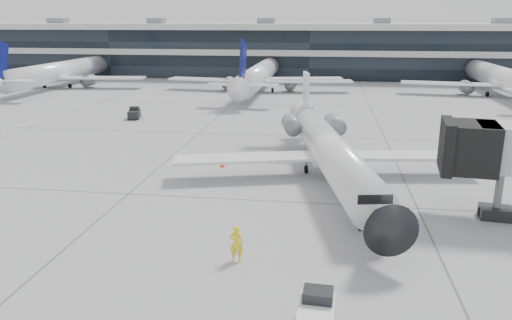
# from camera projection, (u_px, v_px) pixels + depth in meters

# --- Properties ---
(ground) EXTENTS (220.00, 220.00, 0.00)m
(ground) POSITION_uv_depth(u_px,v_px,m) (267.00, 201.00, 34.26)
(ground) COLOR gray
(ground) RESTS_ON ground
(terminal) EXTENTS (170.00, 22.00, 10.00)m
(terminal) POSITION_uv_depth(u_px,v_px,m) (311.00, 52.00, 111.04)
(terminal) COLOR black
(terminal) RESTS_ON ground
(bg_jet_left) EXTENTS (32.00, 40.00, 9.60)m
(bg_jet_left) POSITION_uv_depth(u_px,v_px,m) (63.00, 87.00, 92.80)
(bg_jet_left) COLOR white
(bg_jet_left) RESTS_ON ground
(bg_jet_center) EXTENTS (32.00, 40.00, 9.60)m
(bg_jet_center) POSITION_uv_depth(u_px,v_px,m) (260.00, 90.00, 87.76)
(bg_jet_center) COLOR white
(bg_jet_center) RESTS_ON ground
(bg_jet_right) EXTENTS (32.00, 40.00, 9.60)m
(bg_jet_right) POSITION_uv_depth(u_px,v_px,m) (499.00, 95.00, 82.31)
(bg_jet_right) COLOR white
(bg_jet_right) RESTS_ON ground
(regional_jet) EXTENTS (24.15, 30.10, 6.99)m
(regional_jet) POSITION_uv_depth(u_px,v_px,m) (328.00, 148.00, 38.83)
(regional_jet) COLOR silver
(regional_jet) RESTS_ON ground
(ramp_worker) EXTENTS (0.71, 0.47, 1.94)m
(ramp_worker) POSITION_uv_depth(u_px,v_px,m) (236.00, 243.00, 25.49)
(ramp_worker) COLOR yellow
(ramp_worker) RESTS_ON ground
(baggage_tug) EXTENTS (1.56, 2.49, 1.53)m
(baggage_tug) POSITION_uv_depth(u_px,v_px,m) (317.00, 315.00, 19.82)
(baggage_tug) COLOR silver
(baggage_tug) RESTS_ON ground
(traffic_cone) EXTENTS (0.50, 0.50, 0.57)m
(traffic_cone) POSITION_uv_depth(u_px,v_px,m) (222.00, 164.00, 42.13)
(traffic_cone) COLOR #E6460C
(traffic_cone) RESTS_ON ground
(far_tug) EXTENTS (1.82, 2.53, 1.45)m
(far_tug) POSITION_uv_depth(u_px,v_px,m) (134.00, 114.00, 62.59)
(far_tug) COLOR black
(far_tug) RESTS_ON ground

